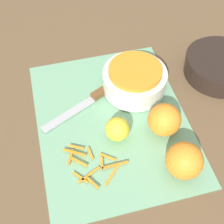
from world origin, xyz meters
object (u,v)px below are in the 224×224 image
object	(u,v)px
orange_right	(184,161)
lemon	(117,129)
bowl_dark	(220,66)
knife	(98,95)
bowl_speckled	(135,79)
orange_left	(164,120)

from	to	relation	value
orange_right	lemon	distance (m)	0.17
bowl_dark	knife	distance (m)	0.36
bowl_dark	lemon	size ratio (longest dim) A/B	3.32
bowl_speckled	bowl_dark	size ratio (longest dim) A/B	0.87
lemon	orange_left	bearing A→B (deg)	85.40
bowl_speckled	bowl_dark	xyz separation A→B (m)	(0.00, 0.25, -0.01)
lemon	knife	bearing A→B (deg)	-172.44
bowl_dark	orange_left	size ratio (longest dim) A/B	2.42
bowl_dark	bowl_speckled	bearing A→B (deg)	-90.06
bowl_speckled	orange_left	world-z (taller)	orange_left
bowl_dark	orange_left	xyz separation A→B (m)	(0.15, -0.22, 0.02)
knife	bowl_speckled	bearing A→B (deg)	156.91
orange_left	bowl_dark	bearing A→B (deg)	123.63
orange_right	knife	bearing A→B (deg)	-152.43
orange_left	lemon	world-z (taller)	orange_left
orange_left	orange_right	distance (m)	0.11
knife	lemon	distance (m)	0.14
bowl_speckled	orange_right	bearing A→B (deg)	6.91
knife	orange_right	distance (m)	0.29
knife	lemon	world-z (taller)	lemon
knife	orange_left	world-z (taller)	orange_left
orange_right	orange_left	bearing A→B (deg)	-178.28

